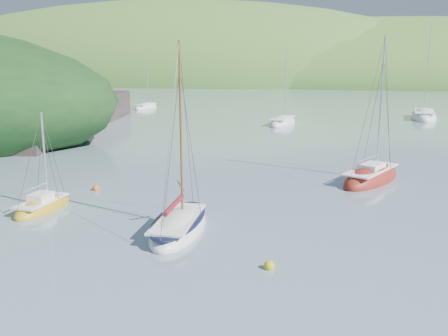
% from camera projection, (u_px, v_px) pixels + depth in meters
% --- Properties ---
extents(ground, '(700.00, 700.00, 0.00)m').
position_uv_depth(ground, '(222.00, 263.00, 21.08)').
color(ground, '#7791A4').
rests_on(ground, ground).
extents(shoreline_hills, '(690.00, 135.00, 56.00)m').
position_uv_depth(shoreline_hills, '(304.00, 80.00, 187.04)').
color(shoreline_hills, '#446C29').
rests_on(shoreline_hills, ground).
extents(daysailer_white, '(2.75, 6.60, 9.95)m').
position_uv_depth(daysailer_white, '(179.00, 226.00, 24.89)').
color(daysailer_white, white).
rests_on(daysailer_white, ground).
extents(sloop_red, '(5.34, 7.66, 10.78)m').
position_uv_depth(sloop_red, '(371.00, 178.00, 34.87)').
color(sloop_red, maroon).
rests_on(sloop_red, ground).
extents(sailboat_yellow, '(1.99, 4.60, 6.01)m').
position_uv_depth(sailboat_yellow, '(43.00, 207.00, 28.35)').
color(sailboat_yellow, gold).
rests_on(sailboat_yellow, ground).
extents(distant_sloop_a, '(3.80, 7.68, 10.49)m').
position_uv_depth(distant_sloop_a, '(282.00, 123.00, 64.03)').
color(distant_sloop_a, white).
rests_on(distant_sloop_a, ground).
extents(distant_sloop_b, '(4.37, 9.89, 13.68)m').
position_uv_depth(distant_sloop_b, '(424.00, 117.00, 70.08)').
color(distant_sloop_b, white).
rests_on(distant_sloop_b, ground).
extents(distant_sloop_c, '(3.04, 6.55, 9.01)m').
position_uv_depth(distant_sloop_c, '(146.00, 107.00, 83.95)').
color(distant_sloop_c, white).
rests_on(distant_sloop_c, ground).
extents(mooring_buoys, '(25.17, 10.26, 0.47)m').
position_uv_depth(mooring_buoys, '(305.00, 223.00, 25.69)').
color(mooring_buoys, '#BAC616').
rests_on(mooring_buoys, ground).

